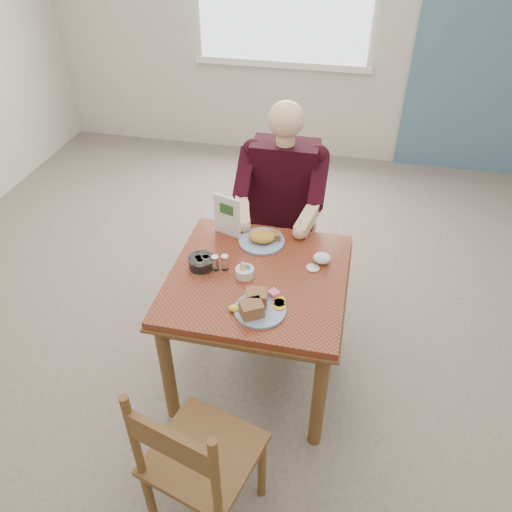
% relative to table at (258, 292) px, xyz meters
% --- Properties ---
extents(floor, '(6.00, 6.00, 0.00)m').
position_rel_table_xyz_m(floor, '(0.00, 0.00, -0.64)').
color(floor, '#60574E').
rests_on(floor, ground).
extents(wall_back, '(5.50, 0.00, 5.50)m').
position_rel_table_xyz_m(wall_back, '(0.00, 3.00, 0.76)').
color(wall_back, beige).
rests_on(wall_back, ground).
extents(lemon_wedge, '(0.07, 0.06, 0.03)m').
position_rel_table_xyz_m(lemon_wedge, '(-0.05, -0.28, 0.13)').
color(lemon_wedge, yellow).
rests_on(lemon_wedge, table).
extents(napkin, '(0.11, 0.10, 0.06)m').
position_rel_table_xyz_m(napkin, '(0.31, 0.17, 0.14)').
color(napkin, white).
rests_on(napkin, table).
extents(metal_dish, '(0.08, 0.08, 0.01)m').
position_rel_table_xyz_m(metal_dish, '(0.27, 0.11, 0.12)').
color(metal_dish, silver).
rests_on(metal_dish, table).
extents(table, '(0.92, 0.92, 0.75)m').
position_rel_table_xyz_m(table, '(0.00, 0.00, 0.00)').
color(table, maroon).
rests_on(table, ground).
extents(chair_far, '(0.42, 0.42, 0.95)m').
position_rel_table_xyz_m(chair_far, '(0.00, 0.80, -0.16)').
color(chair_far, brown).
rests_on(chair_far, ground).
extents(chair_near, '(0.52, 0.52, 0.95)m').
position_rel_table_xyz_m(chair_near, '(-0.06, -0.90, -0.16)').
color(chair_near, brown).
rests_on(chair_near, ground).
extents(diner, '(0.53, 0.56, 1.39)m').
position_rel_table_xyz_m(diner, '(0.00, 0.71, 0.17)').
color(diner, gray).
rests_on(diner, chair_far).
extents(near_plate, '(0.32, 0.32, 0.08)m').
position_rel_table_xyz_m(near_plate, '(0.05, -0.25, 0.14)').
color(near_plate, white).
rests_on(near_plate, table).
extents(far_plate, '(0.30, 0.30, 0.07)m').
position_rel_table_xyz_m(far_plate, '(-0.03, 0.29, 0.14)').
color(far_plate, white).
rests_on(far_plate, table).
extents(caddy, '(0.12, 0.12, 0.07)m').
position_rel_table_xyz_m(caddy, '(-0.06, -0.02, 0.14)').
color(caddy, white).
rests_on(caddy, table).
extents(shakers, '(0.10, 0.06, 0.08)m').
position_rel_table_xyz_m(shakers, '(-0.20, 0.01, 0.15)').
color(shakers, white).
rests_on(shakers, table).
extents(creamer, '(0.14, 0.14, 0.06)m').
position_rel_table_xyz_m(creamer, '(-0.30, 0.00, 0.14)').
color(creamer, white).
rests_on(creamer, table).
extents(menu, '(0.16, 0.07, 0.25)m').
position_rel_table_xyz_m(menu, '(-0.24, 0.32, 0.24)').
color(menu, white).
rests_on(menu, table).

